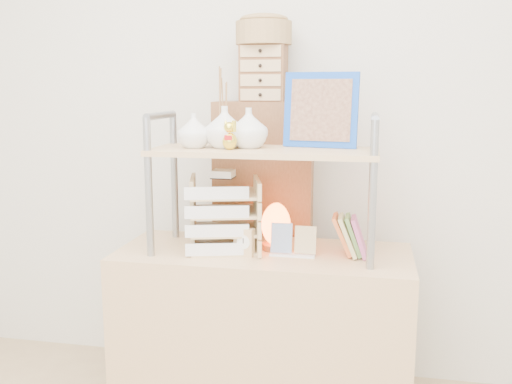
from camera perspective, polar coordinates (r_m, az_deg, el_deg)
desk at (r=2.48m, az=0.73°, el=-14.27°), size 1.20×0.50×0.75m
cabinet at (r=2.74m, az=0.82°, el=-5.24°), size 0.46×0.26×1.35m
hutch at (r=2.29m, az=-0.07°, el=4.80°), size 0.90×0.34×0.72m
letter_tray at (r=2.35m, az=-3.22°, el=-2.65°), size 0.33×0.32×0.33m
salt_lamp at (r=2.36m, az=2.01°, el=-3.40°), size 0.13×0.12×0.20m
desk_clock at (r=2.27m, az=-1.18°, el=-5.03°), size 0.09×0.05×0.11m
postcard_stand at (r=2.29m, az=3.68°, el=-5.47°), size 0.18×0.05×0.13m
drawer_chest at (r=2.61m, az=0.77°, el=11.77°), size 0.20×0.16×0.25m
woven_basket at (r=2.63m, az=0.79°, el=15.59°), size 0.25×0.25×0.10m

